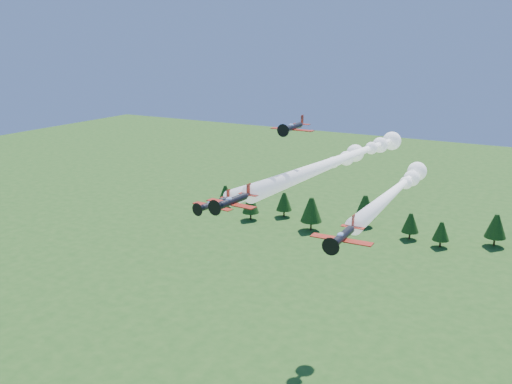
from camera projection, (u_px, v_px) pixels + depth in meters
The scene contains 5 objects.
plane_lead at pixel (346, 157), 98.40m from camera, with size 10.06×59.32×3.70m.
plane_left at pixel (313, 169), 107.95m from camera, with size 11.08×51.80×3.70m.
plane_right at pixel (395, 191), 97.91m from camera, with size 8.47×48.00×3.70m.
plane_slot at pixel (293, 127), 83.32m from camera, with size 6.62×7.22×2.34m.
treeline at pixel (417, 222), 183.39m from camera, with size 171.75×21.65×11.48m.
Camera 1 is at (35.40, -67.06, 63.92)m, focal length 40.00 mm.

